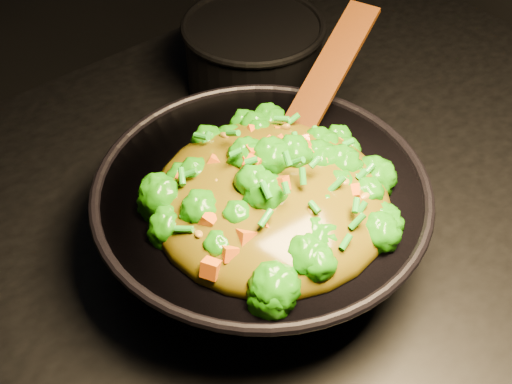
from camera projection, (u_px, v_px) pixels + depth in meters
stovetop at (286, 353)px, 1.22m from camera, size 1.20×0.90×0.90m
wok at (261, 219)px, 0.78m from camera, size 0.45×0.45×0.11m
stir_fry at (271, 174)px, 0.69m from camera, size 0.32×0.32×0.09m
spatula at (319, 90)px, 0.80m from camera, size 0.26×0.13×0.11m
back_pot at (254, 56)px, 1.02m from camera, size 0.25×0.25×0.12m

